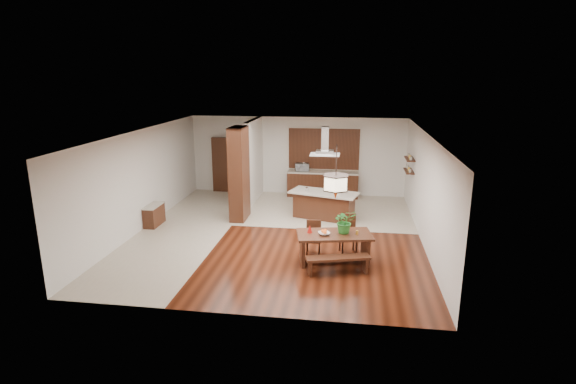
% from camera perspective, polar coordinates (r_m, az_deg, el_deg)
% --- Properties ---
extents(room_shell, '(9.00, 9.04, 2.92)m').
position_cam_1_polar(room_shell, '(12.38, -1.38, 3.69)').
color(room_shell, '#331309').
rests_on(room_shell, ground).
extents(tile_hallway, '(2.50, 9.00, 0.01)m').
position_cam_1_polar(tile_hallway, '(13.64, -12.83, -4.59)').
color(tile_hallway, beige).
rests_on(tile_hallway, ground).
extents(tile_kitchen, '(5.50, 4.00, 0.01)m').
position_cam_1_polar(tile_kitchen, '(15.16, 4.90, -2.27)').
color(tile_kitchen, beige).
rests_on(tile_kitchen, ground).
extents(soffit_band, '(8.00, 9.00, 0.02)m').
position_cam_1_polar(soffit_band, '(12.24, -1.40, 7.47)').
color(soffit_band, '#412410').
rests_on(soffit_band, room_shell).
extents(partition_pier, '(0.45, 1.00, 2.90)m').
position_cam_1_polar(partition_pier, '(13.94, -6.23, 2.31)').
color(partition_pier, black).
rests_on(partition_pier, ground).
extents(partition_stub, '(0.18, 2.40, 2.90)m').
position_cam_1_polar(partition_stub, '(15.94, -4.38, 3.95)').
color(partition_stub, silver).
rests_on(partition_stub, ground).
extents(hallway_console, '(0.37, 0.88, 0.63)m').
position_cam_1_polar(hallway_console, '(14.12, -16.65, -2.85)').
color(hallway_console, black).
rests_on(hallway_console, ground).
extents(hallway_doorway, '(1.10, 0.20, 2.10)m').
position_cam_1_polar(hallway_doorway, '(17.38, -7.77, 3.43)').
color(hallway_doorway, black).
rests_on(hallway_doorway, ground).
extents(rear_counter, '(2.60, 0.62, 0.95)m').
position_cam_1_polar(rear_counter, '(16.69, 4.43, 1.02)').
color(rear_counter, black).
rests_on(rear_counter, ground).
extents(kitchen_window, '(2.60, 0.08, 1.50)m').
position_cam_1_polar(kitchen_window, '(16.69, 4.58, 5.49)').
color(kitchen_window, brown).
rests_on(kitchen_window, room_shell).
extents(shelf_lower, '(0.26, 0.90, 0.04)m').
position_cam_1_polar(shelf_lower, '(15.01, 15.09, 2.59)').
color(shelf_lower, black).
rests_on(shelf_lower, room_shell).
extents(shelf_upper, '(0.26, 0.90, 0.04)m').
position_cam_1_polar(shelf_upper, '(14.93, 15.19, 4.09)').
color(shelf_upper, black).
rests_on(shelf_upper, room_shell).
extents(dining_table, '(1.91, 1.20, 0.74)m').
position_cam_1_polar(dining_table, '(10.93, 5.88, -6.23)').
color(dining_table, black).
rests_on(dining_table, ground).
extents(dining_bench, '(1.51, 0.71, 0.42)m').
position_cam_1_polar(dining_bench, '(10.48, 6.34, -9.20)').
color(dining_bench, black).
rests_on(dining_bench, ground).
extents(dining_chair_left, '(0.40, 0.40, 0.85)m').
position_cam_1_polar(dining_chair_left, '(11.42, 3.25, -5.86)').
color(dining_chair_left, black).
rests_on(dining_chair_left, ground).
extents(dining_chair_right, '(0.53, 0.53, 1.00)m').
position_cam_1_polar(dining_chair_right, '(11.52, 7.67, -5.40)').
color(dining_chair_right, black).
rests_on(dining_chair_right, ground).
extents(pendant_lantern, '(0.64, 0.64, 1.31)m').
position_cam_1_polar(pendant_lantern, '(10.44, 6.12, 2.51)').
color(pendant_lantern, '#FFEDC3').
rests_on(pendant_lantern, room_shell).
extents(foliage_plant, '(0.65, 0.60, 0.59)m').
position_cam_1_polar(foliage_plant, '(10.84, 7.23, -3.71)').
color(foliage_plant, '#267429').
rests_on(foliage_plant, dining_table).
extents(fruit_bowl, '(0.35, 0.35, 0.07)m').
position_cam_1_polar(fruit_bowl, '(10.74, 4.61, -5.28)').
color(fruit_bowl, beige).
rests_on(fruit_bowl, dining_table).
extents(napkin_cone, '(0.16, 0.16, 0.19)m').
position_cam_1_polar(napkin_cone, '(10.84, 2.78, -4.70)').
color(napkin_cone, '#A6120B').
rests_on(napkin_cone, dining_table).
extents(gold_ornament, '(0.07, 0.07, 0.09)m').
position_cam_1_polar(gold_ornament, '(10.87, 8.76, -5.10)').
color(gold_ornament, gold).
rests_on(gold_ornament, dining_table).
extents(kitchen_island, '(2.28, 1.47, 0.87)m').
position_cam_1_polar(kitchen_island, '(14.18, 4.57, -1.62)').
color(kitchen_island, black).
rests_on(kitchen_island, ground).
extents(range_hood, '(0.90, 0.55, 0.87)m').
position_cam_1_polar(range_hood, '(13.75, 4.75, 6.47)').
color(range_hood, silver).
rests_on(range_hood, room_shell).
extents(island_cup, '(0.14, 0.14, 0.10)m').
position_cam_1_polar(island_cup, '(13.94, 6.32, 0.06)').
color(island_cup, silver).
rests_on(island_cup, kitchen_island).
extents(microwave, '(0.56, 0.44, 0.27)m').
position_cam_1_polar(microwave, '(16.63, 1.77, 3.17)').
color(microwave, silver).
rests_on(microwave, rear_counter).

